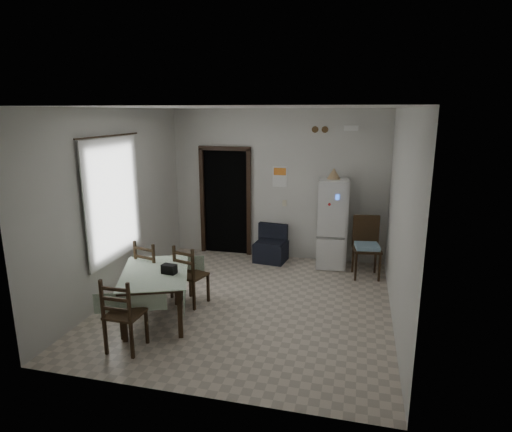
{
  "coord_description": "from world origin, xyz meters",
  "views": [
    {
      "loc": [
        1.54,
        -5.82,
        2.85
      ],
      "look_at": [
        0.0,
        0.5,
        1.25
      ],
      "focal_mm": 30.0,
      "sensor_mm": 36.0,
      "label": 1
    }
  ],
  "objects_px": {
    "fridge": "(332,224)",
    "dining_chair_far_left": "(154,270)",
    "dining_chair_far_right": "(192,274)",
    "corner_chair": "(367,248)",
    "dining_table": "(156,295)",
    "navy_seat": "(271,244)",
    "dining_chair_near_head": "(125,313)"
  },
  "relations": [
    {
      "from": "fridge",
      "to": "corner_chair",
      "type": "bearing_deg",
      "value": -37.69
    },
    {
      "from": "corner_chair",
      "to": "dining_chair_near_head",
      "type": "bearing_deg",
      "value": -140.93
    },
    {
      "from": "fridge",
      "to": "dining_chair_far_left",
      "type": "bearing_deg",
      "value": -144.9
    },
    {
      "from": "fridge",
      "to": "dining_chair_far_right",
      "type": "bearing_deg",
      "value": -137.53
    },
    {
      "from": "dining_chair_far_left",
      "to": "dining_table",
      "type": "bearing_deg",
      "value": 134.06
    },
    {
      "from": "navy_seat",
      "to": "corner_chair",
      "type": "height_order",
      "value": "corner_chair"
    },
    {
      "from": "corner_chair",
      "to": "fridge",
      "type": "bearing_deg",
      "value": 139.26
    },
    {
      "from": "corner_chair",
      "to": "dining_chair_near_head",
      "type": "xyz_separation_m",
      "value": [
        -2.86,
        -3.12,
        -0.06
      ]
    },
    {
      "from": "navy_seat",
      "to": "fridge",
      "type": "bearing_deg",
      "value": 7.06
    },
    {
      "from": "fridge",
      "to": "dining_chair_far_right",
      "type": "relative_size",
      "value": 1.77
    },
    {
      "from": "dining_chair_far_right",
      "to": "dining_chair_far_left",
      "type": "bearing_deg",
      "value": 19.66
    },
    {
      "from": "navy_seat",
      "to": "corner_chair",
      "type": "relative_size",
      "value": 0.66
    },
    {
      "from": "dining_table",
      "to": "dining_chair_near_head",
      "type": "height_order",
      "value": "dining_chair_near_head"
    },
    {
      "from": "dining_table",
      "to": "corner_chair",
      "type": "bearing_deg",
      "value": 17.31
    },
    {
      "from": "dining_table",
      "to": "dining_chair_far_right",
      "type": "height_order",
      "value": "dining_chair_far_right"
    },
    {
      "from": "dining_chair_far_left",
      "to": "corner_chair",
      "type": "bearing_deg",
      "value": -135.9
    },
    {
      "from": "corner_chair",
      "to": "dining_table",
      "type": "bearing_deg",
      "value": -149.54
    },
    {
      "from": "corner_chair",
      "to": "dining_chair_near_head",
      "type": "distance_m",
      "value": 4.23
    },
    {
      "from": "dining_chair_near_head",
      "to": "corner_chair",
      "type": "bearing_deg",
      "value": -131.51
    },
    {
      "from": "navy_seat",
      "to": "dining_chair_far_left",
      "type": "relative_size",
      "value": 0.72
    },
    {
      "from": "corner_chair",
      "to": "dining_table",
      "type": "height_order",
      "value": "corner_chair"
    },
    {
      "from": "dining_chair_far_right",
      "to": "dining_chair_near_head",
      "type": "bearing_deg",
      "value": 94.89
    },
    {
      "from": "dining_chair_far_left",
      "to": "dining_chair_far_right",
      "type": "relative_size",
      "value": 1.05
    },
    {
      "from": "navy_seat",
      "to": "dining_chair_far_left",
      "type": "distance_m",
      "value": 2.57
    },
    {
      "from": "fridge",
      "to": "dining_chair_far_right",
      "type": "height_order",
      "value": "fridge"
    },
    {
      "from": "corner_chair",
      "to": "dining_chair_far_right",
      "type": "distance_m",
      "value": 3.09
    },
    {
      "from": "fridge",
      "to": "dining_chair_far_left",
      "type": "height_order",
      "value": "fridge"
    },
    {
      "from": "dining_chair_near_head",
      "to": "fridge",
      "type": "bearing_deg",
      "value": -121.24
    },
    {
      "from": "fridge",
      "to": "corner_chair",
      "type": "distance_m",
      "value": 0.81
    },
    {
      "from": "navy_seat",
      "to": "corner_chair",
      "type": "xyz_separation_m",
      "value": [
        1.79,
        -0.4,
        0.18
      ]
    },
    {
      "from": "dining_table",
      "to": "fridge",
      "type": "bearing_deg",
      "value": 29.06
    },
    {
      "from": "navy_seat",
      "to": "dining_chair_near_head",
      "type": "height_order",
      "value": "dining_chair_near_head"
    }
  ]
}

